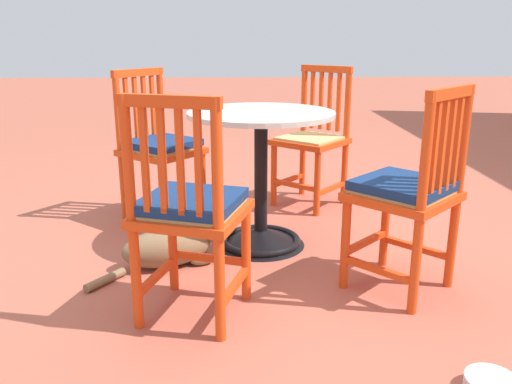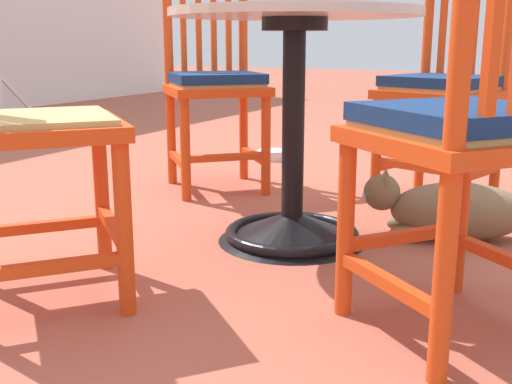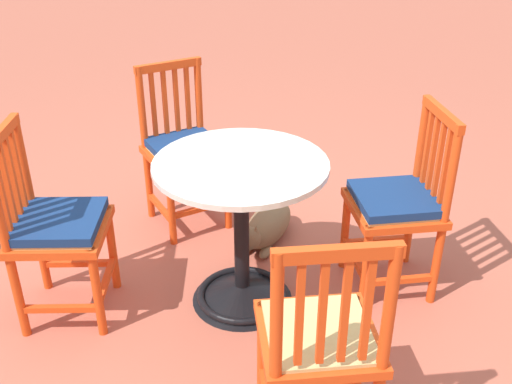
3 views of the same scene
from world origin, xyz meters
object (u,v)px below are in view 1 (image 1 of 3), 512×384
(orange_chair_at_corner, at_px, (159,149))
(orange_chair_near_fence, at_px, (313,141))
(tabby_cat, at_px, (174,247))
(cafe_table, at_px, (261,195))
(orange_chair_by_planter, at_px, (190,212))
(orange_chair_tucked_in, at_px, (407,194))

(orange_chair_at_corner, bearing_deg, orange_chair_near_fence, 106.69)
(orange_chair_near_fence, distance_m, orange_chair_at_corner, 1.01)
(orange_chair_near_fence, height_order, tabby_cat, orange_chair_near_fence)
(cafe_table, relative_size, tabby_cat, 1.18)
(orange_chair_by_planter, distance_m, tabby_cat, 0.62)
(orange_chair_near_fence, relative_size, orange_chair_by_planter, 1.00)
(orange_chair_tucked_in, xyz_separation_m, orange_chair_at_corner, (-0.98, -1.20, 0.00))
(cafe_table, height_order, orange_chair_at_corner, orange_chair_at_corner)
(cafe_table, xyz_separation_m, orange_chair_at_corner, (-0.44, -0.59, 0.16))
(cafe_table, distance_m, orange_chair_by_planter, 0.83)
(orange_chair_at_corner, relative_size, tabby_cat, 1.41)
(cafe_table, xyz_separation_m, tabby_cat, (0.25, -0.44, -0.19))
(orange_chair_near_fence, height_order, orange_chair_by_planter, same)
(cafe_table, height_order, orange_chair_near_fence, orange_chair_near_fence)
(orange_chair_tucked_in, distance_m, orange_chair_by_planter, 0.94)
(orange_chair_near_fence, distance_m, orange_chair_by_planter, 1.63)
(orange_chair_at_corner, bearing_deg, cafe_table, 53.25)
(orange_chair_tucked_in, bearing_deg, orange_chair_by_planter, -77.31)
(tabby_cat, bearing_deg, orange_chair_near_fence, 140.38)
(cafe_table, height_order, orange_chair_tucked_in, orange_chair_tucked_in)
(cafe_table, bearing_deg, orange_chair_tucked_in, 48.45)
(orange_chair_at_corner, distance_m, tabby_cat, 0.80)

